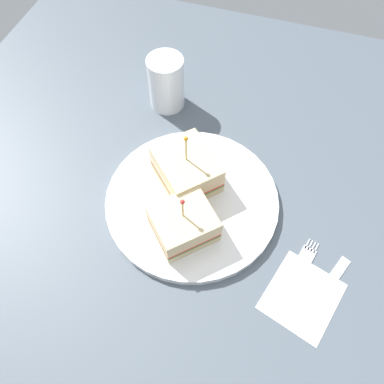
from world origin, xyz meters
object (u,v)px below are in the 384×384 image
at_px(knife, 327,286).
at_px(napkin, 302,296).
at_px(fork, 301,266).
at_px(sandwich_half_back, 183,223).
at_px(drink_glass, 166,85).
at_px(plate, 192,200).
at_px(sandwich_half_front, 186,169).

bearing_deg(knife, napkin, 37.58).
bearing_deg(fork, sandwich_half_back, 1.04).
distance_m(sandwich_half_back, napkin, 0.21).
bearing_deg(fork, napkin, 101.10).
xyz_separation_m(drink_glass, napkin, (-0.32, 0.31, -0.05)).
relative_size(fork, knife, 1.01).
relative_size(drink_glass, knife, 0.83).
bearing_deg(drink_glass, plate, 119.61).
distance_m(sandwich_half_front, sandwich_half_back, 0.10).
bearing_deg(plate, knife, 161.94).
bearing_deg(sandwich_half_back, fork, -178.96).
height_order(sandwich_half_front, knife, sandwich_half_front).
distance_m(sandwich_half_front, drink_glass, 0.20).
height_order(sandwich_half_front, sandwich_half_back, sandwich_half_front).
relative_size(sandwich_half_front, fork, 1.04).
bearing_deg(sandwich_half_back, drink_glass, -65.35).
distance_m(fork, knife, 0.05).
bearing_deg(sandwich_half_front, knife, 156.66).
relative_size(napkin, knife, 0.85).
height_order(napkin, fork, fork).
bearing_deg(fork, sandwich_half_front, -22.99).
distance_m(plate, knife, 0.25).
distance_m(napkin, knife, 0.04).
distance_m(plate, fork, 0.20).
height_order(plate, fork, plate).
relative_size(sandwich_half_back, drink_glass, 1.14).
height_order(sandwich_half_back, napkin, sandwich_half_back).
xyz_separation_m(sandwich_half_front, napkin, (-0.23, 0.14, -0.04)).
relative_size(sandwich_half_front, knife, 1.05).
relative_size(sandwich_half_back, fork, 0.93).
relative_size(sandwich_half_front, sandwich_half_back, 1.11).
bearing_deg(sandwich_half_back, sandwich_half_front, -74.73).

